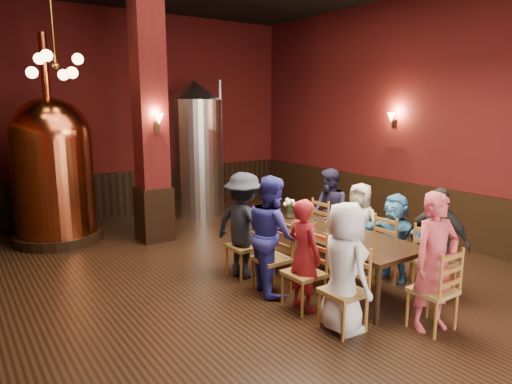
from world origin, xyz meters
TOP-DOWN VIEW (x-y plane):
  - room at (0.00, 0.00)m, footprint 10.00×10.02m
  - wainscot_right at (3.96, 0.00)m, footprint 0.08×9.90m
  - wainscot_back at (0.00, 4.96)m, footprint 7.90×0.08m
  - column at (-0.30, 2.80)m, footprint 0.58×0.58m
  - pendant_cluster at (-1.80, 2.90)m, footprint 0.90×0.90m
  - sconce_wall at (3.90, 0.80)m, footprint 0.20×0.20m
  - sconce_column at (-0.30, 2.50)m, footprint 0.20×0.20m
  - dining_table at (0.93, -0.69)m, footprint 1.02×2.41m
  - chair_0 at (0.09, -1.70)m, footprint 0.46×0.46m
  - person_0 at (0.09, -1.70)m, footprint 0.56×0.78m
  - chair_1 at (0.08, -1.03)m, footprint 0.46×0.46m
  - person_1 at (0.08, -1.03)m, footprint 0.35×0.52m
  - chair_2 at (0.08, -0.37)m, footprint 0.46×0.46m
  - person_2 at (0.08, -0.37)m, footprint 0.57×0.85m
  - chair_3 at (0.07, 0.30)m, footprint 0.46×0.46m
  - person_3 at (0.07, 0.30)m, footprint 0.85×1.12m
  - chair_4 at (1.79, -1.68)m, footprint 0.46×0.46m
  - person_4 at (1.79, -1.68)m, footprint 0.54×0.91m
  - chair_5 at (1.78, -1.01)m, footprint 0.46×0.46m
  - person_5 at (1.78, -1.01)m, footprint 0.46×1.20m
  - chair_6 at (1.78, -0.35)m, footprint 0.46×0.46m
  - person_6 at (1.78, -0.35)m, footprint 0.60×0.74m
  - chair_7 at (1.77, 0.32)m, footprint 0.46×0.46m
  - person_7 at (1.77, 0.32)m, footprint 0.56×0.78m
  - chair_8 at (0.95, -2.24)m, footprint 0.46×0.46m
  - person_8 at (0.95, -2.24)m, footprint 0.65×0.51m
  - copper_kettle at (-1.81, 3.74)m, footprint 1.84×1.84m
  - steel_vessel at (1.30, 4.19)m, footprint 1.27×1.27m
  - rose_vase at (0.93, 0.31)m, footprint 0.19×0.19m
  - wine_glass_0 at (1.21, -0.46)m, footprint 0.07×0.07m
  - wine_glass_1 at (0.96, -0.47)m, footprint 0.07×0.07m
  - wine_glass_2 at (0.80, -0.06)m, footprint 0.07×0.07m
  - wine_glass_3 at (1.05, -0.56)m, footprint 0.07×0.07m
  - wine_glass_4 at (1.06, -0.99)m, footprint 0.07×0.07m
  - wine_glass_5 at (0.79, -0.43)m, footprint 0.07×0.07m

SIDE VIEW (x-z plane):
  - chair_0 at x=0.09m, z-range 0.00..0.92m
  - chair_1 at x=0.08m, z-range 0.00..0.92m
  - chair_2 at x=0.08m, z-range 0.00..0.92m
  - chair_3 at x=0.07m, z-range 0.00..0.92m
  - chair_4 at x=1.79m, z-range 0.00..0.92m
  - chair_5 at x=1.78m, z-range 0.00..0.92m
  - chair_6 at x=1.78m, z-range 0.00..0.92m
  - chair_7 at x=1.77m, z-range 0.00..0.92m
  - chair_8 at x=0.95m, z-range 0.00..0.92m
  - wainscot_right at x=3.96m, z-range 0.00..1.00m
  - wainscot_back at x=0.00m, z-range 0.00..1.00m
  - person_5 at x=1.78m, z-range 0.00..1.27m
  - person_6 at x=1.78m, z-range 0.00..1.32m
  - dining_table at x=0.93m, z-range 0.31..1.06m
  - person_1 at x=0.08m, z-range 0.00..1.39m
  - person_4 at x=1.79m, z-range 0.00..1.45m
  - person_7 at x=1.77m, z-range 0.00..1.46m
  - person_0 at x=0.09m, z-range 0.00..1.47m
  - person_3 at x=0.07m, z-range 0.00..1.55m
  - person_8 at x=0.95m, z-range 0.00..1.57m
  - person_2 at x=0.08m, z-range 0.00..1.59m
  - wine_glass_0 at x=1.21m, z-range 0.75..0.92m
  - wine_glass_1 at x=0.96m, z-range 0.75..0.92m
  - wine_glass_2 at x=0.80m, z-range 0.75..0.92m
  - wine_glass_3 at x=1.05m, z-range 0.75..0.92m
  - wine_glass_4 at x=1.06m, z-range 0.75..0.92m
  - wine_glass_5 at x=0.79m, z-range 0.75..0.92m
  - rose_vase at x=0.93m, z-range 0.80..1.12m
  - copper_kettle at x=-1.81m, z-range -0.50..3.21m
  - steel_vessel at x=1.30m, z-range 0.00..3.01m
  - sconce_wall at x=3.90m, z-range 2.02..2.38m
  - sconce_column at x=-0.30m, z-range 2.02..2.38m
  - room at x=0.00m, z-range 0.00..4.50m
  - column at x=-0.30m, z-range 0.00..4.50m
  - pendant_cluster at x=-1.80m, z-range 2.25..3.95m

